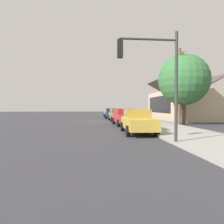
{
  "coord_description": "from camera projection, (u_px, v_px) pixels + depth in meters",
  "views": [
    {
      "loc": [
        25.31,
        -0.17,
        1.73
      ],
      "look_at": [
        -0.13,
        2.13,
        1.15
      ],
      "focal_mm": 32.31,
      "sensor_mm": 36.0,
      "label": 1
    }
  ],
  "objects": [
    {
      "name": "car_navy",
      "position": [
        112.0,
        113.0,
        31.89
      ],
      "size": [
        4.74,
        2.11,
        1.59
      ],
      "rotation": [
        0.0,
        0.0,
        0.01
      ],
      "color": "navy",
      "rests_on": "ground"
    },
    {
      "name": "car_olive",
      "position": [
        117.0,
        115.0,
        25.67
      ],
      "size": [
        4.76,
        2.03,
        1.59
      ],
      "rotation": [
        0.0,
        0.0,
        0.03
      ],
      "color": "olive",
      "rests_on": "ground"
    },
    {
      "name": "car_cherry",
      "position": [
        125.0,
        117.0,
        19.66
      ],
      "size": [
        4.97,
        2.21,
        1.59
      ],
      "rotation": [
        0.0,
        0.0,
        0.05
      ],
      "color": "red",
      "rests_on": "ground"
    },
    {
      "name": "utility_pole_wooden",
      "position": [
        180.0,
        85.0,
        19.68
      ],
      "size": [
        1.8,
        0.24,
        7.5
      ],
      "color": "brown",
      "rests_on": "ground"
    },
    {
      "name": "sidewalk_curb",
      "position": [
        139.0,
        120.0,
        25.75
      ],
      "size": [
        60.0,
        4.2,
        0.16
      ],
      "primitive_type": "cube",
      "color": "#A3A099",
      "rests_on": "ground"
    },
    {
      "name": "traffic_light_main",
      "position": [
        154.0,
        69.0,
        9.12
      ],
      "size": [
        0.37,
        2.79,
        5.2
      ],
      "color": "#383833",
      "rests_on": "ground"
    },
    {
      "name": "ground_plane",
      "position": [
        95.0,
        121.0,
        25.25
      ],
      "size": [
        120.0,
        120.0,
        0.0
      ],
      "primitive_type": "plane",
      "color": "#38383D"
    },
    {
      "name": "car_coral",
      "position": [
        109.0,
        112.0,
        37.61
      ],
      "size": [
        4.59,
        2.08,
        1.59
      ],
      "rotation": [
        0.0,
        0.0,
        0.03
      ],
      "color": "#EA8C75",
      "rests_on": "ground"
    },
    {
      "name": "storefront_building",
      "position": [
        181.0,
        105.0,
        28.08
      ],
      "size": [
        11.37,
        6.72,
        5.75
      ],
      "color": "#CCB293",
      "rests_on": "ground"
    },
    {
      "name": "car_mustard",
      "position": [
        138.0,
        121.0,
        13.51
      ],
      "size": [
        4.6,
        2.05,
        1.59
      ],
      "rotation": [
        0.0,
        0.0,
        -0.02
      ],
      "color": "gold",
      "rests_on": "ground"
    },
    {
      "name": "fire_hydrant_red",
      "position": [
        128.0,
        117.0,
        26.06
      ],
      "size": [
        0.22,
        0.22,
        0.71
      ],
      "color": "red",
      "rests_on": "sidewalk_curb"
    },
    {
      "name": "shade_tree",
      "position": [
        184.0,
        80.0,
        20.21
      ],
      "size": [
        5.07,
        5.07,
        7.03
      ],
      "color": "brown",
      "rests_on": "ground"
    }
  ]
}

